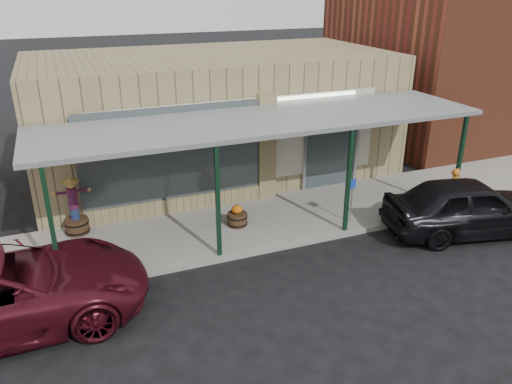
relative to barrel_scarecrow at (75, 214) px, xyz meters
name	(u,v)px	position (x,y,z in m)	size (l,w,h in m)	color
ground	(325,290)	(5.00, -4.71, -0.70)	(120.00, 120.00, 0.00)	black
sidewalk	(264,221)	(5.00, -1.11, -0.62)	(40.00, 3.20, 0.15)	gray
storefront	(214,116)	(5.00, 3.45, 1.40)	(12.00, 6.25, 4.20)	#94825A
awning	(265,122)	(5.00, -1.15, 2.31)	(12.00, 3.00, 3.04)	slate
block_buildings_near	(256,60)	(7.01, 4.49, 3.07)	(61.00, 8.00, 8.00)	brown
barrel_scarecrow	(75,214)	(0.00, 0.00, 0.00)	(0.95, 0.81, 1.62)	#432F1B
barrel_pumpkin	(237,218)	(4.17, -1.19, -0.32)	(0.70, 0.70, 0.65)	#432F1B
handicap_sign	(352,195)	(7.18, -2.21, 0.29)	(0.26, 0.11, 1.30)	gray
parked_sedan	(470,206)	(9.99, -3.70, 0.09)	(4.93, 2.87, 1.58)	black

